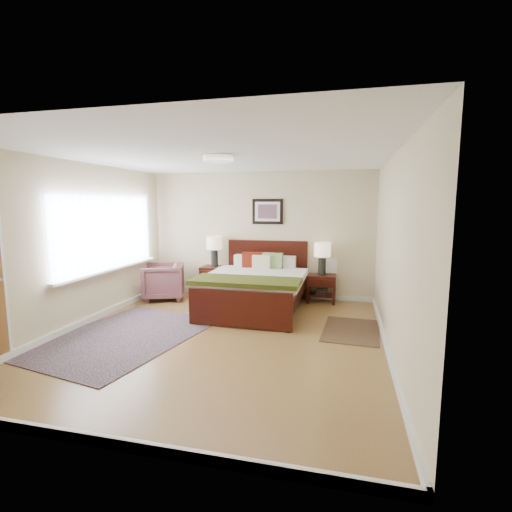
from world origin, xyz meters
name	(u,v)px	position (x,y,z in m)	size (l,w,h in m)	color
floor	(220,337)	(0.00, 0.00, 0.00)	(5.00, 5.00, 0.00)	brown
back_wall	(260,235)	(0.00, 2.50, 1.25)	(4.50, 0.04, 2.50)	beige
front_wall	(104,290)	(0.00, -2.50, 1.25)	(4.50, 0.04, 2.50)	beige
left_wall	(77,245)	(-2.25, 0.00, 1.25)	(0.04, 5.00, 2.50)	beige
right_wall	(393,255)	(2.25, 0.00, 1.25)	(0.04, 5.00, 2.50)	beige
ceiling	(218,155)	(0.00, 0.00, 2.50)	(4.50, 5.00, 0.02)	white
window	(109,233)	(-2.20, 0.70, 1.38)	(0.11, 2.72, 1.32)	silver
ceil_fixture	(218,158)	(0.00, 0.00, 2.47)	(0.44, 0.44, 0.08)	white
bed	(256,281)	(0.16, 1.47, 0.52)	(1.73, 2.09, 1.13)	#350D08
wall_art	(268,212)	(0.16, 2.47, 1.72)	(0.62, 0.05, 0.50)	black
nightstand_left	(214,273)	(-0.89, 2.25, 0.49)	(0.51, 0.46, 0.61)	#350D08
nightstand_right	(321,285)	(1.26, 2.26, 0.33)	(0.54, 0.40, 0.53)	#350D08
lamp_left	(214,246)	(-0.89, 2.27, 1.03)	(0.31, 0.31, 0.61)	black
lamp_right	(322,253)	(1.26, 2.27, 0.95)	(0.31, 0.31, 0.61)	black
armchair	(163,281)	(-1.80, 1.79, 0.35)	(0.75, 0.77, 0.70)	brown
rug_persian	(124,336)	(-1.35, -0.29, 0.01)	(1.80, 2.55, 0.01)	#0C163C
rug_navy	(351,330)	(1.80, 0.72, 0.01)	(0.80, 1.20, 0.01)	black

